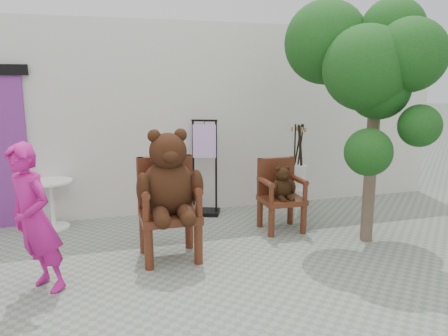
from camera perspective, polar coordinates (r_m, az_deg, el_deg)
name	(u,v)px	position (r m, az deg, el deg)	size (l,w,h in m)	color
ground_plane	(243,277)	(4.91, 2.46, -14.07)	(60.00, 60.00, 0.00)	gray
back_wall	(184,117)	(7.45, -5.26, 6.66)	(9.00, 1.00, 3.00)	silver
chair_big	(169,188)	(5.16, -7.23, -2.55)	(0.77, 0.82, 1.56)	#421B0E
chair_small	(281,190)	(6.25, 7.40, -2.81)	(0.58, 0.53, 1.01)	#421B0E
person	(35,220)	(4.69, -23.49, -6.20)	(0.56, 0.37, 1.53)	#BE1780
cafe_table	(52,199)	(6.75, -21.58, -3.73)	(0.60, 0.60, 0.70)	white
display_stand	(205,178)	(6.90, -2.52, -1.37)	(0.55, 0.49, 1.51)	black
stool_bucket	(297,176)	(6.89, 9.54, -1.06)	(0.32, 0.32, 1.45)	white
tree	(367,62)	(5.87, 18.20, 13.01)	(1.77, 1.88, 3.14)	#4B3A2D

